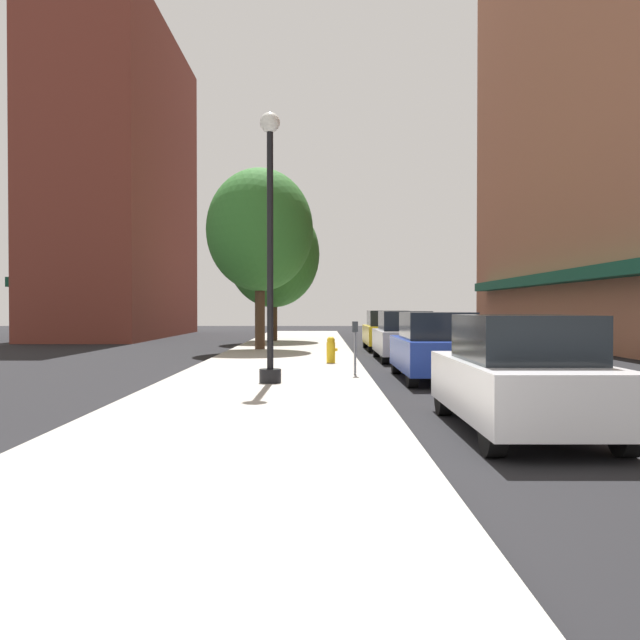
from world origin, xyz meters
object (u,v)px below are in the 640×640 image
fire_hydrant (334,350)px  car_blue (439,347)px  lamppost (273,242)px  tree_near (263,230)px  car_yellow (390,331)px  car_silver (407,336)px  tree_mid (276,254)px  parking_meter_near (358,341)px  car_white (524,376)px

fire_hydrant → car_blue: (2.48, -3.89, 0.29)m
lamppost → tree_near: size_ratio=0.82×
car_yellow → fire_hydrant: bearing=-104.6°
tree_near → car_silver: size_ratio=1.68×
lamppost → tree_mid: size_ratio=0.84×
lamppost → car_blue: (3.90, 1.63, -2.39)m
lamppost → car_silver: 9.22m
parking_meter_near → car_white: size_ratio=0.30×
fire_hydrant → lamppost: bearing=-104.4°
parking_meter_near → car_white: bearing=-75.0°
lamppost → tree_mid: tree_mid is taller
car_white → car_silver: 13.46m
tree_mid → car_silver: bearing=-66.3°
tree_near → car_yellow: tree_near is taller
lamppost → car_white: bearing=-54.4°
lamppost → parking_meter_near: (1.95, 1.85, -2.25)m
parking_meter_near → car_silver: 6.46m
lamppost → tree_near: tree_near is taller
lamppost → car_silver: size_ratio=1.37×
car_silver → tree_mid: bearing=113.6°
tree_near → tree_mid: bearing=89.6°
fire_hydrant → car_silver: bearing=45.0°
fire_hydrant → car_blue: 4.63m
lamppost → tree_mid: (-1.27, 19.78, 1.27)m
car_white → fire_hydrant: bearing=103.0°
parking_meter_near → car_silver: bearing=72.4°
fire_hydrant → tree_near: tree_near is taller
fire_hydrant → tree_mid: size_ratio=0.11×
parking_meter_near → car_blue: size_ratio=0.30×
tree_near → car_blue: bearing=-64.4°
lamppost → fire_hydrant: size_ratio=7.47×
car_silver → car_yellow: 5.91m
car_blue → car_yellow: 12.29m
lamppost → car_blue: size_ratio=1.37×
lamppost → car_yellow: bearing=74.3°
tree_mid → car_yellow: bearing=-48.6°
car_white → car_blue: bearing=90.2°
car_yellow → tree_mid: bearing=133.3°
car_blue → car_silver: same height
tree_near → parking_meter_near: bearing=-73.0°
car_silver → parking_meter_near: bearing=-107.7°
tree_mid → tree_near: bearing=-90.4°
car_blue → car_white: bearing=-90.9°
tree_near → tree_mid: tree_near is taller
car_white → tree_near: bearing=106.4°
fire_hydrant → parking_meter_near: (0.53, -3.68, 0.43)m
fire_hydrant → car_white: size_ratio=0.18×
car_white → car_silver: bearing=90.2°
fire_hydrant → tree_mid: (-2.69, 14.26, 3.95)m
tree_mid → car_silver: size_ratio=1.64×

